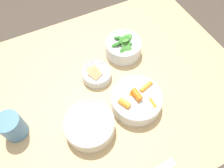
% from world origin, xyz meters
% --- Properties ---
extents(ground_plane, '(10.00, 10.00, 0.00)m').
position_xyz_m(ground_plane, '(0.00, 0.00, 0.00)').
color(ground_plane, '#4C4238').
extents(dining_table, '(1.10, 0.86, 0.75)m').
position_xyz_m(dining_table, '(0.00, 0.00, 0.63)').
color(dining_table, tan).
rests_on(dining_table, ground_plane).
extents(bowl_carrots, '(0.19, 0.19, 0.08)m').
position_xyz_m(bowl_carrots, '(-0.06, 0.11, 0.78)').
color(bowl_carrots, white).
rests_on(bowl_carrots, dining_table).
extents(bowl_greens, '(0.15, 0.15, 0.09)m').
position_xyz_m(bowl_greens, '(-0.14, -0.13, 0.78)').
color(bowl_greens, silver).
rests_on(bowl_greens, dining_table).
extents(bowl_beans_hotdog, '(0.17, 0.17, 0.06)m').
position_xyz_m(bowl_beans_hotdog, '(0.13, 0.13, 0.78)').
color(bowl_beans_hotdog, silver).
rests_on(bowl_beans_hotdog, dining_table).
extents(bowl_cookies, '(0.12, 0.12, 0.04)m').
position_xyz_m(bowl_cookies, '(0.02, -0.06, 0.77)').
color(bowl_cookies, silver).
rests_on(bowl_cookies, dining_table).
extents(cup, '(0.08, 0.08, 0.10)m').
position_xyz_m(cup, '(0.36, 0.02, 0.80)').
color(cup, '#4C7FB7').
rests_on(cup, dining_table).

